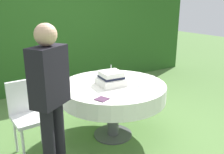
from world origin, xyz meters
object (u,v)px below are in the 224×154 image
Objects in this scene: cake_table at (113,92)px; garden_chair at (28,110)px; wedding_cake at (111,78)px; napkin_stack at (102,99)px; serving_plate_far at (132,77)px; standing_person at (50,97)px; serving_plate_near at (143,86)px.

cake_table is 1.07m from garden_chair.
wedding_cake is 2.80× the size of napkin_stack.
standing_person is at bearing -157.00° from serving_plate_far.
serving_plate_near is at bearing -106.37° from serving_plate_far.
wedding_cake is 1.08m from garden_chair.
napkin_stack is at bearing 8.13° from standing_person.
napkin_stack is at bearing -147.41° from serving_plate_far.
serving_plate_far reaches higher than cake_table.
wedding_cake is at bearing 46.87° from napkin_stack.
napkin_stack is (-0.66, -0.11, -0.00)m from serving_plate_near.
napkin_stack is (-0.78, -0.50, -0.00)m from serving_plate_far.
garden_chair is at bearing 167.81° from wedding_cake.
garden_chair is at bearing 168.59° from cake_table.
serving_plate_near is 0.40m from serving_plate_far.
serving_plate_near reaches higher than cake_table.
serving_plate_near is at bearing -44.39° from cake_table.
garden_chair is at bearing 96.12° from standing_person.
standing_person reaches higher than cake_table.
garden_chair is (-1.33, 0.48, -0.21)m from serving_plate_near.
standing_person is at bearing -83.88° from garden_chair.
cake_table is at bearing 25.69° from standing_person.
serving_plate_near is at bearing 9.46° from napkin_stack.
wedding_cake is 0.52m from napkin_stack.
standing_person reaches higher than garden_chair.
serving_plate_near is (0.31, -0.27, -0.08)m from wedding_cake.
wedding_cake is at bearing -164.20° from serving_plate_far.
serving_plate_far is (0.39, 0.11, 0.12)m from cake_table.
serving_plate_far is (0.42, 0.12, -0.08)m from wedding_cake.
serving_plate_far is 1.50m from standing_person.
serving_plate_far is 1.46m from garden_chair.
standing_person is (0.07, -0.68, 0.39)m from garden_chair.
napkin_stack is at bearing -133.13° from wedding_cake.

